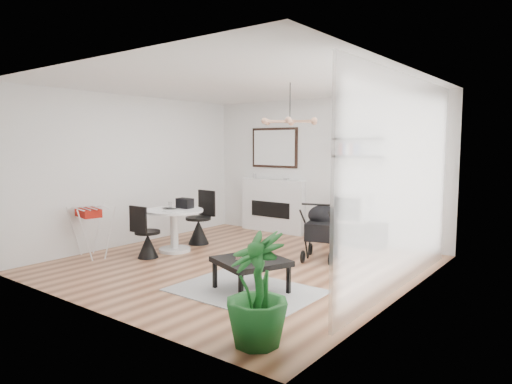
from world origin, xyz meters
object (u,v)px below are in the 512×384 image
Objects in this scene: drying_rack at (92,231)px; stroller at (321,233)px; crt_tv at (353,208)px; fireplace at (273,199)px; dining_table at (174,224)px; potted_plant at (257,289)px; tv_console at (354,233)px; coffee_table at (251,262)px.

drying_rack is 0.86× the size of stroller.
fireplace is at bearing 175.89° from crt_tv.
potted_plant is at bearing -31.70° from dining_table.
crt_tv is at bearing 46.65° from dining_table.
tv_console is 1.18× the size of stroller.
tv_console is at bearing -3.95° from fireplace.
tv_console is 1.26m from stroller.
dining_table is 2.48m from stroller.
stroller is at bearing 25.78° from dining_table.
dining_table is at bearing -133.67° from tv_console.
dining_table reaches higher than tv_console.
coffee_table is (2.03, -3.34, -0.32)m from fireplace.
drying_rack is (-0.77, -1.07, -0.04)m from dining_table.
dining_table is at bearing -172.42° from stroller.
coffee_table is (3.11, 0.19, -0.07)m from drying_rack.
fireplace is 1.88m from crt_tv.
fireplace reaches higher than tv_console.
potted_plant is at bearing -50.03° from coffee_table.
coffee_table is (2.35, -0.88, -0.11)m from dining_table.
crt_tv is 1.27m from stroller.
tv_console is at bearing 61.80° from drying_rack.
coffee_table is at bearing 129.97° from potted_plant.
stroller is at bearing 93.39° from coffee_table.
crt_tv is 4.52m from potted_plant.
drying_rack is at bearing -125.47° from dining_table.
fireplace is 1.91× the size of tv_console.
stroller reaches higher than drying_rack.
crt_tv is at bearing -173.30° from tv_console.
fireplace is 2.08× the size of potted_plant.
dining_table is at bearing -97.30° from fireplace.
dining_table is (-0.31, -2.45, -0.21)m from fireplace.
stroller is at bearing -89.35° from tv_console.
potted_plant is at bearing -56.23° from fireplace.
fireplace is at bearing 82.70° from dining_table.
fireplace is 5.42m from potted_plant.
dining_table is 1.20× the size of drying_rack.
potted_plant reaches higher than drying_rack.
crt_tv is at bearing 104.61° from potted_plant.
fireplace reaches higher than potted_plant.
stroller is 0.92× the size of potted_plant.
fireplace is 3.92m from coffee_table.
fireplace is at bearing 176.05° from tv_console.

